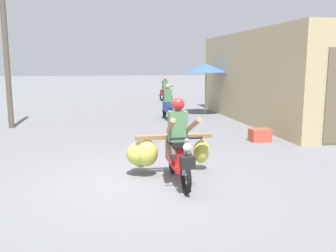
{
  "coord_description": "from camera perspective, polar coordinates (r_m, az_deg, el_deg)",
  "views": [
    {
      "loc": [
        -0.85,
        -6.5,
        2.19
      ],
      "look_at": [
        0.63,
        0.86,
        0.9
      ],
      "focal_mm": 39.13,
      "sensor_mm": 36.0,
      "label": 1
    }
  ],
  "objects": [
    {
      "name": "shopfront_building",
      "position": [
        14.71,
        16.76,
        7.3
      ],
      "size": [
        3.09,
        8.76,
        3.34
      ],
      "color": "tan",
      "rests_on": "ground"
    },
    {
      "name": "utility_pole",
      "position": [
        13.51,
        -23.98,
        11.62
      ],
      "size": [
        0.18,
        0.18,
        5.65
      ],
      "primitive_type": "cylinder",
      "color": "brown",
      "rests_on": "ground"
    },
    {
      "name": "ground_plane",
      "position": [
        6.91,
        -3.76,
        -8.74
      ],
      "size": [
        120.0,
        120.0,
        0.0
      ],
      "primitive_type": "plane",
      "color": "slate"
    },
    {
      "name": "motorbike_distant_ahead_right",
      "position": [
        21.22,
        -0.42,
        5.37
      ],
      "size": [
        0.63,
        1.59,
        1.4
      ],
      "color": "black",
      "rests_on": "ground"
    },
    {
      "name": "produce_crate",
      "position": [
        10.68,
        14.12,
        -1.4
      ],
      "size": [
        0.56,
        0.4,
        0.36
      ],
      "primitive_type": "cube",
      "color": "#CC4C38",
      "rests_on": "ground"
    },
    {
      "name": "market_umbrella_near_shop",
      "position": [
        15.94,
        5.92,
        8.97
      ],
      "size": [
        1.92,
        1.92,
        2.17
      ],
      "color": "#99999E",
      "rests_on": "ground"
    },
    {
      "name": "motorbike_distant_ahead_left",
      "position": [
        14.38,
        -0.07,
        3.27
      ],
      "size": [
        0.5,
        1.62,
        1.4
      ],
      "color": "black",
      "rests_on": "ground"
    },
    {
      "name": "motorbike_main_loaded",
      "position": [
        7.05,
        -0.58,
        -3.8
      ],
      "size": [
        1.8,
        1.84,
        1.58
      ],
      "color": "black",
      "rests_on": "ground"
    }
  ]
}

